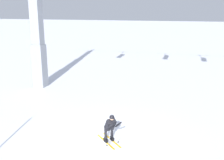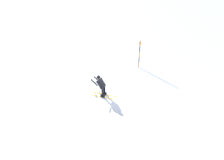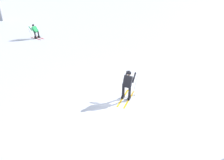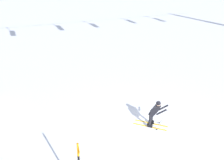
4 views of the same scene
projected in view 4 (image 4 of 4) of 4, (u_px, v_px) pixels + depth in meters
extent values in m
plane|color=white|center=(145.00, 126.00, 13.04)|extent=(260.00, 260.00, 0.00)
cube|color=yellow|center=(151.00, 123.00, 13.24)|extent=(1.32, 1.30, 0.01)
cube|color=black|center=(151.00, 122.00, 13.21)|extent=(0.28, 0.27, 0.16)
cylinder|color=black|center=(152.00, 115.00, 13.03)|extent=(0.13, 0.13, 0.67)
cube|color=yellow|center=(150.00, 127.00, 12.95)|extent=(1.32, 1.30, 0.01)
cube|color=black|center=(150.00, 125.00, 12.91)|extent=(0.28, 0.27, 0.16)
cylinder|color=black|center=(150.00, 119.00, 12.74)|extent=(0.13, 0.13, 0.67)
cube|color=black|center=(155.00, 110.00, 12.66)|extent=(0.68, 0.68, 0.67)
sphere|color=tan|center=(158.00, 104.00, 12.44)|extent=(0.22, 0.22, 0.22)
sphere|color=black|center=(158.00, 103.00, 12.42)|extent=(0.24, 0.24, 0.24)
cylinder|color=black|center=(163.00, 108.00, 12.68)|extent=(0.42, 0.41, 0.44)
cylinder|color=gray|center=(163.00, 117.00, 12.95)|extent=(0.43, 0.26, 1.16)
cylinder|color=black|center=(159.00, 123.00, 13.21)|extent=(0.07, 0.07, 0.01)
cylinder|color=black|center=(161.00, 112.00, 12.29)|extent=(0.42, 0.41, 0.44)
cylinder|color=gray|center=(161.00, 123.00, 12.49)|extent=(0.27, 0.43, 1.16)
cylinder|color=black|center=(157.00, 129.00, 12.67)|extent=(0.07, 0.07, 0.01)
cylinder|color=orange|center=(78.00, 150.00, 8.02)|extent=(0.07, 0.07, 0.49)
cylinder|color=orange|center=(78.00, 150.00, 8.03)|extent=(0.02, 0.28, 0.28)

